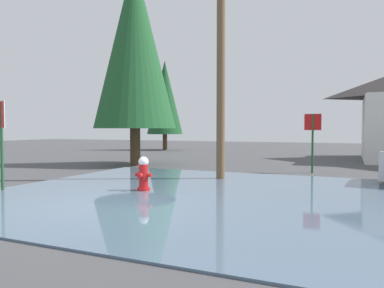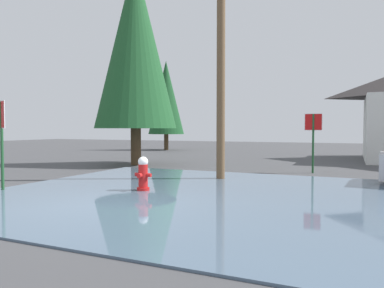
# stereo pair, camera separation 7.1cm
# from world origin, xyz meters

# --- Properties ---
(ground_plane) EXTENTS (80.00, 80.00, 0.10)m
(ground_plane) POSITION_xyz_m (0.00, 0.00, -0.05)
(ground_plane) COLOR #424244
(flood_puddle) EXTENTS (11.61, 9.52, 0.04)m
(flood_puddle) POSITION_xyz_m (1.75, 2.10, 0.02)
(flood_puddle) COLOR #4C6075
(flood_puddle) RESTS_ON ground
(lane_stop_bar) EXTENTS (3.02, 0.37, 0.01)m
(lane_stop_bar) POSITION_xyz_m (0.60, -1.70, 0.00)
(lane_stop_bar) COLOR silver
(lane_stop_bar) RESTS_ON ground
(stop_sign_near) EXTENTS (0.68, 0.36, 2.46)m
(stop_sign_near) POSITION_xyz_m (-3.76, 0.47, 1.77)
(stop_sign_near) COLOR #1E4C28
(stop_sign_near) RESTS_ON ground
(fire_hydrant) EXTENTS (0.48, 0.41, 0.96)m
(fire_hydrant) POSITION_xyz_m (-0.19, 1.94, 0.47)
(fire_hydrant) COLOR red
(fire_hydrant) RESTS_ON ground
(utility_pole) EXTENTS (1.60, 0.28, 8.64)m
(utility_pole) POSITION_xyz_m (0.94, 5.02, 4.50)
(utility_pole) COLOR brown
(utility_pole) RESTS_ON ground
(stop_sign_far) EXTENTS (0.65, 0.08, 2.29)m
(stop_sign_far) POSITION_xyz_m (3.59, 8.18, 1.61)
(stop_sign_far) COLOR #1E4C28
(stop_sign_far) RESTS_ON ground
(pine_tree_tall_left) EXTENTS (2.84, 2.84, 7.11)m
(pine_tree_tall_left) POSITION_xyz_m (-8.74, 19.49, 4.18)
(pine_tree_tall_left) COLOR #4C3823
(pine_tree_tall_left) RESTS_ON ground
(pine_tree_mid_left) EXTENTS (3.83, 3.83, 9.59)m
(pine_tree_mid_left) POSITION_xyz_m (-4.38, 8.17, 5.64)
(pine_tree_mid_left) COLOR #4C3823
(pine_tree_mid_left) RESTS_ON ground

